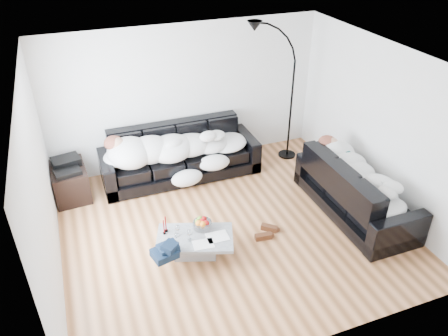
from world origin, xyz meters
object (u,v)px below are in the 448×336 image
object	(u,v)px
sofa_right	(356,188)
wine_glass_b	(176,238)
sofa_back	(180,153)
av_cabinet	(70,182)
sleeper_right	(358,177)
coffee_table	(195,245)
fruit_bowl	(202,223)
candle_left	(164,227)
candle_right	(166,224)
floor_lamp	(292,100)
sleeper_back	(180,145)
shoes	(266,232)
wine_glass_c	(190,235)
wine_glass_a	(178,230)
stereo	(66,164)

from	to	relation	value
sofa_right	wine_glass_b	world-z (taller)	sofa_right
sofa_back	av_cabinet	size ratio (longest dim) A/B	3.47
sleeper_right	coffee_table	bearing A→B (deg)	91.11
fruit_bowl	candle_left	bearing A→B (deg)	174.06
fruit_bowl	av_cabinet	world-z (taller)	av_cabinet
sleeper_right	wine_glass_b	world-z (taller)	sleeper_right
candle_right	floor_lamp	bearing A→B (deg)	31.96
sofa_back	candle_left	world-z (taller)	sofa_back
sleeper_back	shoes	bearing A→B (deg)	-70.24
sofa_back	sofa_right	distance (m)	3.08
sleeper_back	wine_glass_b	bearing A→B (deg)	-107.52
candle_left	floor_lamp	world-z (taller)	floor_lamp
shoes	floor_lamp	world-z (taller)	floor_lamp
wine_glass_c	candle_left	distance (m)	0.40
sleeper_back	av_cabinet	world-z (taller)	sleeper_back
candle_left	candle_right	size ratio (longest dim) A/B	0.90
sleeper_right	candle_right	size ratio (longest dim) A/B	7.39
sleeper_back	floor_lamp	bearing A→B (deg)	0.25
sleeper_right	floor_lamp	bearing A→B (deg)	3.89
sleeper_right	wine_glass_a	xyz separation A→B (m)	(-2.90, 0.06, -0.26)
wine_glass_a	stereo	distance (m)	2.41
coffee_table	sleeper_back	bearing A→B (deg)	79.29
fruit_bowl	stereo	xyz separation A→B (m)	(-1.70, 1.97, 0.23)
sleeper_back	coffee_table	size ratio (longest dim) A/B	2.23
coffee_table	candle_right	xyz separation A→B (m)	(-0.34, 0.26, 0.28)
candle_right	av_cabinet	bearing A→B (deg)	122.52
sofa_right	floor_lamp	world-z (taller)	floor_lamp
sleeper_right	candle_right	xyz separation A→B (m)	(-3.03, 0.20, -0.21)
sofa_right	wine_glass_a	world-z (taller)	sofa_right
sleeper_back	sofa_back	bearing A→B (deg)	90.00
sofa_right	candle_right	world-z (taller)	sofa_right
stereo	sofa_back	bearing A→B (deg)	-11.37
sofa_back	coffee_table	bearing A→B (deg)	-100.46
sofa_right	sofa_back	bearing A→B (deg)	48.28
fruit_bowl	av_cabinet	bearing A→B (deg)	130.79
sofa_back	stereo	world-z (taller)	sofa_back
fruit_bowl	candle_right	distance (m)	0.52
candle_right	floor_lamp	size ratio (longest dim) A/B	0.11
shoes	av_cabinet	xyz separation A→B (m)	(-2.65, 2.11, 0.23)
sofa_right	wine_glass_c	size ratio (longest dim) A/B	11.90
coffee_table	candle_left	distance (m)	0.51
wine_glass_c	floor_lamp	distance (m)	3.46
sleeper_right	wine_glass_b	bearing A→B (deg)	91.32
sofa_back	stereo	distance (m)	1.93
coffee_table	stereo	size ratio (longest dim) A/B	2.41
candle_right	floor_lamp	xyz separation A→B (m)	(2.89, 1.80, 0.73)
sleeper_back	candle_left	xyz separation A→B (m)	(-0.77, -1.84, -0.23)
sofa_right	wine_glass_a	size ratio (longest dim) A/B	12.74
av_cabinet	wine_glass_c	bearing A→B (deg)	-59.77
fruit_bowl	wine_glass_c	world-z (taller)	wine_glass_c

